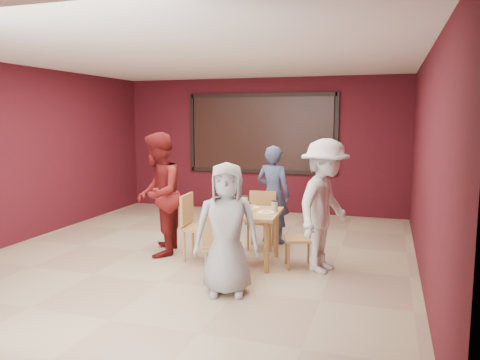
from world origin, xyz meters
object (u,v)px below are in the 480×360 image
(chair_back, at_px, (262,216))
(diner_left, at_px, (158,194))
(dining_table, at_px, (246,217))
(chair_right, at_px, (304,235))
(chair_front, at_px, (222,243))
(diner_front, at_px, (227,229))
(diner_right, at_px, (325,206))
(chair_left, at_px, (195,223))
(diner_back, at_px, (273,194))

(chair_back, distance_m, diner_left, 1.61)
(dining_table, xyz_separation_m, chair_right, (0.80, 0.05, -0.19))
(chair_front, distance_m, diner_front, 0.43)
(dining_table, relative_size, chair_right, 1.23)
(diner_right, bearing_deg, chair_back, 68.67)
(chair_left, height_order, chair_right, chair_left)
(dining_table, bearing_deg, chair_back, 89.77)
(chair_back, bearing_deg, dining_table, -90.23)
(chair_front, relative_size, chair_right, 1.12)
(diner_right, bearing_deg, chair_right, 92.72)
(dining_table, xyz_separation_m, diner_left, (-1.32, -0.00, 0.25))
(chair_back, distance_m, diner_back, 0.44)
(dining_table, bearing_deg, diner_right, -1.22)
(chair_back, bearing_deg, diner_front, -86.26)
(chair_back, xyz_separation_m, diner_back, (0.10, 0.32, 0.29))
(chair_back, xyz_separation_m, chair_right, (0.79, -0.78, -0.04))
(chair_right, relative_size, diner_back, 0.50)
(chair_back, bearing_deg, chair_left, -129.79)
(chair_front, distance_m, chair_right, 1.23)
(chair_back, bearing_deg, diner_back, 71.87)
(diner_front, bearing_deg, dining_table, 80.44)
(chair_right, distance_m, diner_back, 1.34)
(chair_front, bearing_deg, diner_left, 146.21)
(diner_back, bearing_deg, dining_table, 98.24)
(dining_table, bearing_deg, chair_left, -176.22)
(chair_front, height_order, chair_left, chair_left)
(diner_left, distance_m, diner_right, 2.38)
(dining_table, xyz_separation_m, chair_left, (-0.72, -0.05, -0.11))
(chair_right, xyz_separation_m, diner_front, (-0.66, -1.21, 0.31))
(chair_back, relative_size, diner_back, 0.55)
(dining_table, height_order, chair_left, chair_left)
(diner_front, relative_size, diner_left, 0.84)
(chair_left, height_order, diner_front, diner_front)
(diner_back, height_order, diner_left, diner_left)
(chair_back, distance_m, diner_right, 1.41)
(dining_table, xyz_separation_m, chair_front, (-0.03, -0.86, -0.14))
(chair_left, bearing_deg, chair_back, 50.21)
(chair_back, height_order, diner_right, diner_right)
(chair_right, distance_m, diner_right, 0.50)
(diner_back, bearing_deg, chair_front, 99.54)
(chair_left, bearing_deg, diner_front, -52.32)
(chair_front, bearing_deg, diner_right, 37.22)
(chair_left, relative_size, diner_left, 0.52)
(chair_left, xyz_separation_m, diner_back, (0.83, 1.19, 0.26))
(chair_right, relative_size, diner_right, 0.45)
(chair_front, distance_m, diner_left, 1.59)
(chair_left, relative_size, diner_back, 0.59)
(chair_back, bearing_deg, chair_right, -44.49)
(dining_table, distance_m, diner_back, 1.16)
(chair_back, relative_size, diner_front, 0.57)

